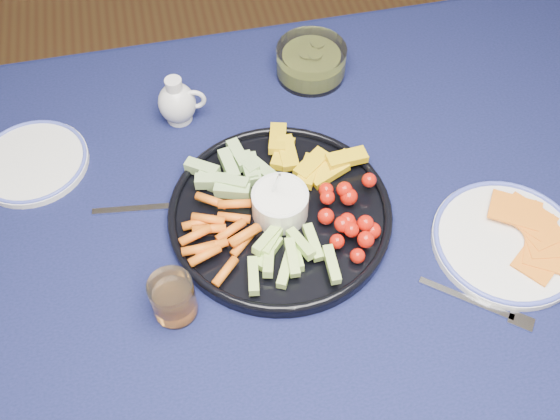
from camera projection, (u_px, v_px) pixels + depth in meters
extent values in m
plane|color=brown|center=(250.00, 401.00, 1.61)|extent=(4.00, 4.00, 0.00)
cylinder|color=#482918|center=(480.00, 146.00, 1.65)|extent=(0.07, 0.07, 0.70)
cube|color=#482918|center=(233.00, 258.00, 1.02)|extent=(1.60, 1.00, 0.04)
cube|color=black|center=(232.00, 251.00, 1.00)|extent=(1.66, 1.06, 0.01)
cube|color=black|center=(195.00, 92.00, 1.42)|extent=(1.66, 0.01, 0.30)
cylinder|color=black|center=(280.00, 215.00, 1.03)|extent=(0.37, 0.37, 0.02)
torus|color=black|center=(280.00, 211.00, 1.02)|extent=(0.37, 0.37, 0.01)
cylinder|color=white|center=(280.00, 204.00, 1.00)|extent=(0.09, 0.09, 0.05)
cylinder|color=white|center=(280.00, 196.00, 0.99)|extent=(0.08, 0.08, 0.01)
cylinder|color=silver|center=(180.00, 117.00, 1.17)|extent=(0.05, 0.05, 0.01)
ellipsoid|color=silver|center=(177.00, 103.00, 1.14)|extent=(0.07, 0.07, 0.08)
cylinder|color=silver|center=(174.00, 86.00, 1.10)|extent=(0.03, 0.03, 0.03)
torus|color=silver|center=(194.00, 99.00, 1.13)|extent=(0.04, 0.02, 0.04)
torus|color=#4753C6|center=(175.00, 92.00, 1.11)|extent=(0.04, 0.04, 0.00)
cylinder|color=white|center=(311.00, 62.00, 1.21)|extent=(0.14, 0.14, 0.06)
cylinder|color=olive|center=(311.00, 66.00, 1.22)|extent=(0.11, 0.11, 0.03)
cylinder|color=white|center=(507.00, 242.00, 1.00)|extent=(0.24, 0.24, 0.01)
torus|color=#4753C6|center=(508.00, 240.00, 1.00)|extent=(0.24, 0.24, 0.01)
cylinder|color=white|center=(173.00, 298.00, 0.91)|extent=(0.07, 0.07, 0.08)
cylinder|color=orange|center=(175.00, 303.00, 0.92)|extent=(0.06, 0.06, 0.04)
cube|color=silver|center=(141.00, 209.00, 1.05)|extent=(0.16, 0.03, 0.00)
cube|color=silver|center=(195.00, 204.00, 1.05)|extent=(0.04, 0.03, 0.00)
cube|color=silver|center=(466.00, 299.00, 0.95)|extent=(0.12, 0.10, 0.00)
cube|color=silver|center=(521.00, 321.00, 0.93)|extent=(0.04, 0.04, 0.00)
cylinder|color=white|center=(33.00, 163.00, 1.10)|extent=(0.19, 0.19, 0.01)
torus|color=#4753C6|center=(32.00, 160.00, 1.09)|extent=(0.19, 0.19, 0.01)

